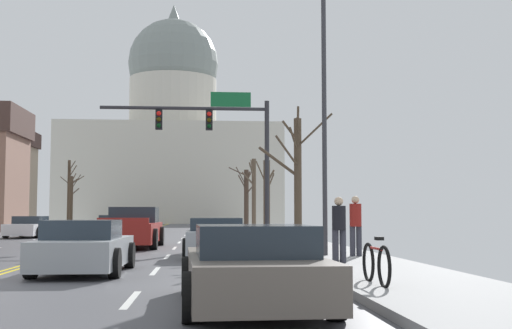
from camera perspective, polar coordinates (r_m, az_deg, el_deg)
The scene contains 20 objects.
signal_gantry at distance 31.00m, azimuth -3.08°, elevation 2.62°, with size 7.91×0.41×6.95m.
street_lamp_right at distance 19.88m, azimuth 5.11°, elevation 7.26°, with size 2.35×0.24×8.86m.
capitol_building at distance 98.40m, azimuth -7.23°, elevation 1.68°, with size 31.15×18.68×32.81m.
pickup_truck_near_00 at distance 27.12m, azimuth -10.64°, elevation -5.53°, with size 2.33×5.71×1.62m.
sedan_near_01 at distance 20.98m, azimuth -3.50°, elevation -6.38°, with size 2.01×4.66×1.22m.
sedan_near_02 at distance 15.62m, azimuth -14.63°, elevation -7.03°, with size 1.97×4.23×1.21m.
sedan_near_03 at distance 9.73m, azimuth -0.32°, elevation -8.97°, with size 2.17×4.60×1.19m.
sedan_oncoming_00 at distance 39.92m, azimuth -18.99°, elevation -5.17°, with size 2.10×4.50×1.21m.
sedan_oncoming_01 at distance 48.85m, azimuth -12.44°, elevation -5.08°, with size 2.01×4.39×1.25m.
sedan_oncoming_02 at distance 57.86m, azimuth -11.12°, elevation -4.96°, with size 2.04×4.27×1.25m.
sedan_oncoming_03 at distance 68.21m, azimuth -10.08°, elevation -4.84°, with size 2.09×4.64×1.28m.
bare_tree_00 at distance 51.25m, azimuth -0.85°, elevation -2.86°, with size 2.21×1.99×5.21m.
bare_tree_01 at distance 64.70m, azimuth -15.89°, elevation -2.25°, with size 1.64×1.57×6.28m.
bare_tree_02 at distance 36.58m, azimuth 0.95°, elevation -2.73°, with size 1.17×1.59×4.88m.
bare_tree_03 at distance 68.82m, azimuth -15.71°, elevation -2.96°, with size 1.37×2.14×5.38m.
bare_tree_04 at distance 22.41m, azimuth 3.53°, elevation -1.04°, with size 2.25×2.43×4.76m.
bare_tree_06 at distance 45.43m, azimuth -0.21°, elevation -2.43°, with size 1.06×3.06×5.01m.
pedestrian_00 at distance 16.46m, azimuth 7.20°, elevation -5.33°, with size 0.35×0.34×1.63m.
pedestrian_01 at distance 19.17m, azimuth 8.61°, elevation -5.00°, with size 0.35×0.34×1.72m.
bicycle_parked at distance 11.73m, azimuth 10.35°, elevation -8.44°, with size 0.12×1.77×0.85m.
Camera 1 is at (4.63, -13.93, 1.35)m, focal length 46.22 mm.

